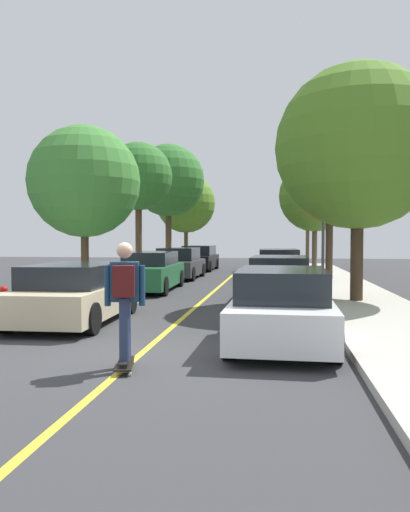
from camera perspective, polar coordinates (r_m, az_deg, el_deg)
ground at (r=8.22m, az=-7.78°, el=-11.34°), size 80.00×80.00×0.00m
center_line at (r=12.05m, az=-2.57°, el=-7.01°), size 0.12×39.20×0.01m
parked_car_left_nearest at (r=11.80m, az=-14.41°, el=-4.09°), size 2.05×4.28×1.32m
parked_car_left_near at (r=18.38m, az=-6.14°, el=-1.76°), size 1.95×4.71×1.40m
parked_car_left_far at (r=23.69m, az=-2.92°, el=-0.88°), size 1.97×4.31×1.44m
parked_car_left_farthest at (r=29.72m, az=-0.68°, el=-0.25°), size 1.98×4.41×1.45m
parked_car_right_nearest at (r=9.22m, az=8.68°, el=-5.70°), size 1.89×4.07×1.35m
parked_car_right_near at (r=15.71m, az=8.39°, el=-2.45°), size 2.07×4.38×1.34m
parked_car_right_far at (r=22.49m, az=8.27°, el=-1.03°), size 2.09×4.52×1.41m
parked_car_right_farthest at (r=27.83m, az=8.22°, el=-0.58°), size 1.95×4.22×1.28m
street_tree_left_nearest at (r=18.29m, az=-13.44°, el=8.12°), size 3.88×3.88×5.66m
street_tree_left_near at (r=25.04m, az=-7.50°, el=8.82°), size 3.30×3.30×6.40m
street_tree_left_far at (r=31.77m, az=-4.15°, el=8.44°), size 4.47×4.47×7.56m
street_tree_left_farthest at (r=37.72m, az=-2.16°, el=5.93°), size 4.36×4.36×6.50m
street_tree_right_nearest at (r=15.11m, az=16.83°, el=11.63°), size 4.62×4.62×6.62m
street_tree_right_near at (r=22.44m, az=13.86°, el=7.45°), size 3.03×3.03×5.44m
street_tree_right_far at (r=30.75m, az=12.26°, el=6.61°), size 4.22×4.22×6.35m
street_tree_right_farthest at (r=37.39m, az=11.50°, el=5.71°), size 3.15×3.15×5.77m
fire_hydrant at (r=12.12m, az=-21.71°, el=-4.80°), size 0.20×0.20×0.70m
streetlamp at (r=20.82m, az=13.19°, el=6.12°), size 0.36×0.24×5.71m
skateboard at (r=7.54m, az=-8.96°, el=-11.89°), size 0.40×0.87×0.10m
skateboarder at (r=7.33m, az=-9.03°, el=-4.28°), size 0.59×0.70×1.73m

